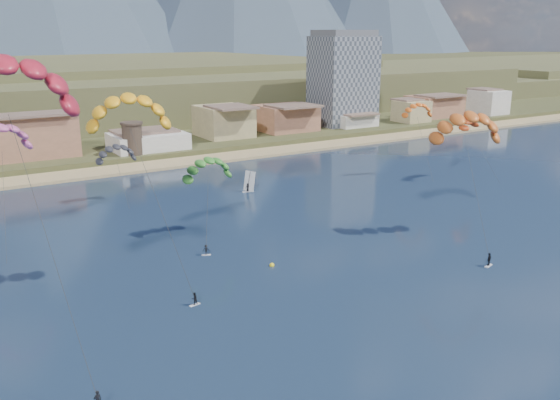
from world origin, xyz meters
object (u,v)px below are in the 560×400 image
kitesurfer_red (4,78)px  buoy (272,265)px  kitesurfer_yellow (129,107)px  kitesurfer_orange (467,122)px  windsurfer (248,185)px  apartment_tower (343,78)px  watchtower (132,138)px  kitesurfer_green (208,166)px

kitesurfer_red → buoy: kitesurfer_red is taller
buoy → kitesurfer_yellow: bearing=166.6°
kitesurfer_red → kitesurfer_orange: 70.42m
windsurfer → buoy: 42.48m
apartment_tower → windsurfer: (-68.84, -56.94, -16.41)m
watchtower → kitesurfer_orange: kitesurfer_orange is taller
apartment_tower → kitesurfer_yellow: (-104.58, -91.33, 6.21)m
kitesurfer_yellow → kitesurfer_green: bearing=39.6°
kitesurfer_red → buoy: (33.91, 8.20, -28.89)m
kitesurfer_yellow → kitesurfer_green: 25.31m
apartment_tower → kitesurfer_orange: (-50.61, -98.99, 1.04)m
kitesurfer_orange → buoy: (-35.60, 3.30, -18.73)m
apartment_tower → kitesurfer_orange: bearing=-117.1°
watchtower → windsurfer: size_ratio=1.94×
windsurfer → buoy: windsurfer is taller
apartment_tower → kitesurfer_yellow: bearing=-138.9°
kitesurfer_green → watchtower: bearing=83.2°
buoy → kitesurfer_orange: bearing=-5.3°
apartment_tower → kitesurfer_orange: apartment_tower is taller
apartment_tower → kitesurfer_green: (-87.53, -77.22, -6.06)m
kitesurfer_red → windsurfer: bearing=42.5°
apartment_tower → kitesurfer_yellow: size_ratio=1.18×
watchtower → windsurfer: (11.16, -42.94, -4.96)m
buoy → watchtower: bearing=85.7°
apartment_tower → kitesurfer_red: size_ratio=0.97×
buoy → apartment_tower: bearing=48.0°
kitesurfer_red → windsurfer: kitesurfer_red is taller
kitesurfer_green → buoy: bearing=-85.9°
watchtower → kitesurfer_red: bearing=-114.1°
kitesurfer_green → buoy: kitesurfer_green is taller
kitesurfer_orange → windsurfer: kitesurfer_orange is taller
kitesurfer_red → apartment_tower: bearing=40.9°
apartment_tower → kitesurfer_red: bearing=-139.1°
kitesurfer_orange → buoy: 40.36m
kitesurfer_orange → kitesurfer_yellow: bearing=171.9°
apartment_tower → watchtower: 82.02m
kitesurfer_green → windsurfer: size_ratio=3.53×
watchtower → buoy: watchtower is taller
kitesurfer_yellow → windsurfer: bearing=43.9°
kitesurfer_yellow → kitesurfer_orange: (53.98, -7.66, -5.17)m
apartment_tower → kitesurfer_green: apartment_tower is taller
kitesurfer_orange → windsurfer: 49.04m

